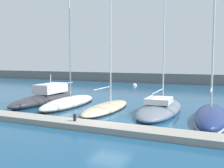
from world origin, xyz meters
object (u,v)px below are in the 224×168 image
Objects in this scene: sailboat_sand_third at (106,108)px; dock_bollard at (75,118)px; motorboat_charcoal_nearest at (46,97)px; sailboat_slate_fourth at (160,108)px; mooring_buoy_white at (135,86)px; sailboat_ivory_second at (69,102)px; sailboat_navy_fifth at (211,116)px.

sailboat_sand_third is 29.84× the size of dock_bollard.
motorboat_charcoal_nearest reaches higher than dock_bollard.
sailboat_slate_fourth is 22.84× the size of mooring_buoy_white.
sailboat_sand_third reaches higher than motorboat_charcoal_nearest.
sailboat_sand_third is 4.39m from sailboat_slate_fourth.
motorboat_charcoal_nearest is at bearing 72.09° from sailboat_ivory_second.
motorboat_charcoal_nearest is 0.62× the size of sailboat_navy_fifth.
sailboat_slate_fourth is 1.08× the size of sailboat_navy_fifth.
sailboat_navy_fifth is at bearing -113.71° from sailboat_slate_fourth.
sailboat_slate_fourth reaches higher than motorboat_charcoal_nearest.
sailboat_sand_third is 17.37× the size of mooring_buoy_white.
sailboat_slate_fourth is 7.79m from dock_bollard.
motorboat_charcoal_nearest reaches higher than mooring_buoy_white.
dock_bollard reaches higher than mooring_buoy_white.
motorboat_charcoal_nearest is 13.13× the size of mooring_buoy_white.
sailboat_ivory_second is 21.06m from mooring_buoy_white.
sailboat_navy_fifth is 21.18× the size of mooring_buoy_white.
sailboat_sand_third is at bearing 95.66° from dock_bollard.
sailboat_navy_fifth is 36.38× the size of dock_bollard.
mooring_buoy_white is (2.17, 20.06, -0.51)m from motorboat_charcoal_nearest.
motorboat_charcoal_nearest is 0.76× the size of sailboat_sand_third.
mooring_buoy_white is at bearing 11.66° from sailboat_sand_third.
motorboat_charcoal_nearest is 15.47m from sailboat_navy_fifth.
sailboat_navy_fifth is at bearing 35.17° from dock_bollard.
sailboat_slate_fourth is at bearing -76.75° from sailboat_sand_third.
sailboat_ivory_second is at bearing 83.50° from sailboat_sand_third.
sailboat_ivory_second reaches higher than sailboat_slate_fourth.
dock_bollard is (7.79, -7.03, 0.07)m from motorboat_charcoal_nearest.
sailboat_slate_fourth reaches higher than mooring_buoy_white.
sailboat_sand_third is 5.77m from dock_bollard.
sailboat_ivory_second reaches higher than sailboat_sand_third.
mooring_buoy_white is (-13.21, 21.75, -0.32)m from sailboat_navy_fifth.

